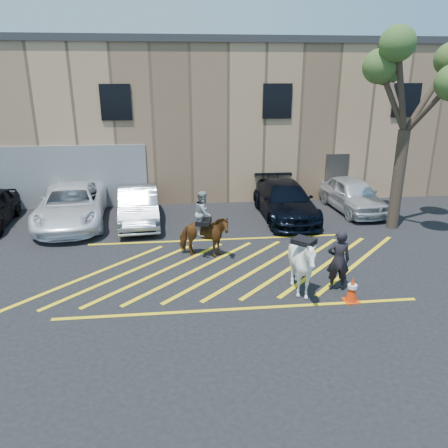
{
  "coord_description": "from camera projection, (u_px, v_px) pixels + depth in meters",
  "views": [
    {
      "loc": [
        -1.52,
        -12.63,
        5.78
      ],
      "look_at": [
        -0.11,
        0.2,
        1.3
      ],
      "focal_mm": 35.0,
      "sensor_mm": 36.0,
      "label": 1
    }
  ],
  "objects": [
    {
      "name": "mounted_bay",
      "position": [
        204.0,
        231.0,
        14.22
      ],
      "size": [
        1.84,
        1.16,
        2.25
      ],
      "color": "brown",
      "rests_on": "ground"
    },
    {
      "name": "ground",
      "position": [
        228.0,
        264.0,
        13.91
      ],
      "size": [
        90.0,
        90.0,
        0.0
      ],
      "primitive_type": "plane",
      "color": "black",
      "rests_on": "ground"
    },
    {
      "name": "warehouse",
      "position": [
        202.0,
        114.0,
        23.98
      ],
      "size": [
        32.42,
        10.2,
        7.3
      ],
      "color": "tan",
      "rests_on": "ground"
    },
    {
      "name": "hatching_zone",
      "position": [
        229.0,
        268.0,
        13.63
      ],
      "size": [
        12.6,
        5.12,
        0.01
      ],
      "color": "yellow",
      "rests_on": "ground"
    },
    {
      "name": "car_white_suv",
      "position": [
        352.0,
        194.0,
        19.16
      ],
      "size": [
        2.03,
        4.39,
        1.46
      ],
      "primitive_type": "imported",
      "rotation": [
        0.0,
        0.0,
        0.07
      ],
      "color": "silver",
      "rests_on": "ground"
    },
    {
      "name": "tree",
      "position": [
        411.0,
        76.0,
        15.4
      ],
      "size": [
        3.99,
        4.37,
        7.31
      ],
      "color": "#4A392C",
      "rests_on": "ground"
    },
    {
      "name": "handler",
      "position": [
        338.0,
        260.0,
        12.06
      ],
      "size": [
        0.69,
        0.51,
        1.75
      ],
      "primitive_type": "imported",
      "rotation": [
        0.0,
        0.0,
        3.0
      ],
      "color": "black",
      "rests_on": "ground"
    },
    {
      "name": "car_blue_suv",
      "position": [
        285.0,
        201.0,
        18.24
      ],
      "size": [
        2.1,
        5.06,
        1.46
      ],
      "primitive_type": "imported",
      "rotation": [
        0.0,
        0.0,
        0.01
      ],
      "color": "black",
      "rests_on": "ground"
    },
    {
      "name": "car_white_pickup",
      "position": [
        72.0,
        205.0,
        17.48
      ],
      "size": [
        2.99,
        5.67,
        1.52
      ],
      "primitive_type": "imported",
      "rotation": [
        0.0,
        0.0,
        0.09
      ],
      "color": "white",
      "rests_on": "ground"
    },
    {
      "name": "saddled_white",
      "position": [
        302.0,
        265.0,
        11.76
      ],
      "size": [
        2.13,
        2.14,
        1.76
      ],
      "color": "white",
      "rests_on": "ground"
    },
    {
      "name": "car_silver_sedan",
      "position": [
        138.0,
        206.0,
        17.58
      ],
      "size": [
        1.89,
        4.49,
        1.44
      ],
      "primitive_type": "imported",
      "rotation": [
        0.0,
        0.0,
        0.09
      ],
      "color": "#969CA3",
      "rests_on": "ground"
    },
    {
      "name": "traffic_cone",
      "position": [
        352.0,
        289.0,
        11.55
      ],
      "size": [
        0.41,
        0.41,
        0.73
      ],
      "color": "#E34209",
      "rests_on": "ground"
    }
  ]
}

